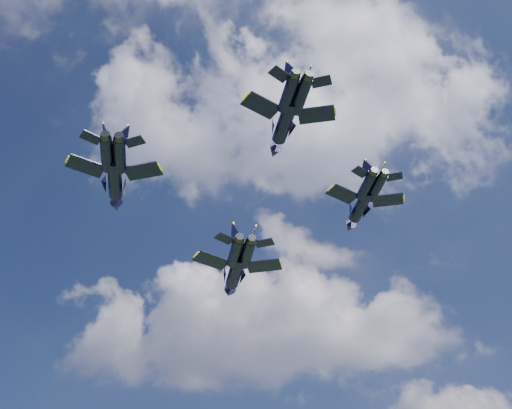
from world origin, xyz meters
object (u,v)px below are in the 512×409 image
object	(u,v)px
jet_left	(115,181)
jet_right	(360,207)
jet_lead	(235,273)
jet_slot	(284,124)

from	to	relation	value
jet_left	jet_right	distance (m)	33.04
jet_lead	jet_left	size ratio (longest dim) A/B	1.14
jet_left	jet_right	size ratio (longest dim) A/B	1.12
jet_lead	jet_slot	size ratio (longest dim) A/B	1.31
jet_right	jet_left	bearing A→B (deg)	178.82
jet_lead	jet_right	distance (m)	23.81
jet_lead	jet_slot	xyz separation A→B (m)	(11.98, -33.46, -3.10)
jet_left	jet_slot	size ratio (longest dim) A/B	1.16
jet_left	jet_slot	world-z (taller)	jet_left
jet_slot	jet_right	bearing A→B (deg)	46.83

